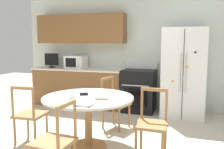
% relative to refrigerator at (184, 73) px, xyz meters
% --- Properties ---
extents(ground_plane, '(14.00, 14.00, 0.00)m').
position_rel_refrigerator_xyz_m(ground_plane, '(-1.34, -2.19, -0.91)').
color(ground_plane, beige).
extents(back_wall, '(5.20, 0.44, 2.60)m').
position_rel_refrigerator_xyz_m(back_wall, '(-1.64, 0.40, 0.54)').
color(back_wall, silver).
rests_on(back_wall, ground_plane).
extents(kitchen_counter, '(2.24, 0.64, 0.90)m').
position_rel_refrigerator_xyz_m(kitchen_counter, '(-2.44, 0.10, -0.46)').
color(kitchen_counter, brown).
rests_on(kitchen_counter, ground_plane).
extents(refrigerator, '(0.85, 0.81, 1.82)m').
position_rel_refrigerator_xyz_m(refrigerator, '(0.00, 0.00, 0.00)').
color(refrigerator, white).
rests_on(refrigerator, ground_plane).
extents(oven_range, '(0.71, 0.68, 1.08)m').
position_rel_refrigerator_xyz_m(oven_range, '(-0.96, 0.07, -0.44)').
color(oven_range, black).
rests_on(oven_range, ground_plane).
extents(microwave, '(0.47, 0.39, 0.30)m').
position_rel_refrigerator_xyz_m(microwave, '(-2.53, 0.15, 0.14)').
color(microwave, white).
rests_on(microwave, kitchen_counter).
extents(countertop_tv, '(0.36, 0.16, 0.35)m').
position_rel_refrigerator_xyz_m(countertop_tv, '(-3.19, 0.11, 0.18)').
color(countertop_tv, black).
rests_on(countertop_tv, kitchen_counter).
extents(dining_table, '(1.32, 1.32, 0.75)m').
position_rel_refrigerator_xyz_m(dining_table, '(-1.23, -2.05, -0.28)').
color(dining_table, beige).
rests_on(dining_table, ground_plane).
extents(dining_chair_left, '(0.45, 0.45, 0.90)m').
position_rel_refrigerator_xyz_m(dining_chair_left, '(-2.15, -2.19, -0.47)').
color(dining_chair_left, '#9E7042').
rests_on(dining_chair_left, ground_plane).
extents(dining_chair_near, '(0.45, 0.45, 0.90)m').
position_rel_refrigerator_xyz_m(dining_chair_near, '(-1.23, -2.98, -0.47)').
color(dining_chair_near, '#9E7042').
rests_on(dining_chair_near, ground_plane).
extents(dining_chair_far, '(0.51, 0.51, 0.90)m').
position_rel_refrigerator_xyz_m(dining_chair_far, '(-1.13, -1.13, -0.47)').
color(dining_chair_far, '#9E7042').
rests_on(dining_chair_far, ground_plane).
extents(dining_chair_right, '(0.42, 0.42, 0.90)m').
position_rel_refrigerator_xyz_m(dining_chair_right, '(-0.31, -2.02, -0.47)').
color(dining_chair_right, '#9E7042').
rests_on(dining_chair_right, ground_plane).
extents(candle_glass, '(0.08, 0.08, 0.09)m').
position_rel_refrigerator_xyz_m(candle_glass, '(-1.37, -2.30, -0.12)').
color(candle_glass, silver).
rests_on(candle_glass, dining_table).
extents(folded_napkin, '(0.19, 0.10, 0.05)m').
position_rel_refrigerator_xyz_m(folded_napkin, '(-0.99, -2.17, -0.13)').
color(folded_napkin, silver).
rests_on(folded_napkin, dining_table).
extents(wallet, '(0.16, 0.17, 0.07)m').
position_rel_refrigerator_xyz_m(wallet, '(-1.35, -1.95, -0.13)').
color(wallet, black).
rests_on(wallet, dining_table).
extents(mail_stack, '(0.27, 0.33, 0.02)m').
position_rel_refrigerator_xyz_m(mail_stack, '(-1.08, -2.46, -0.14)').
color(mail_stack, white).
rests_on(mail_stack, dining_table).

